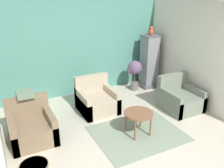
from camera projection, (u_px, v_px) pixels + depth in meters
name	position (u px, v px, depth m)	size (l,w,h in m)	color
wall_back_accent	(81.00, 48.00, 6.62)	(4.65, 0.06, 2.53)	#4C897A
wall_right	(196.00, 54.00, 6.09)	(0.06, 3.54, 2.53)	silver
area_rug	(138.00, 133.00, 5.12)	(1.76, 1.45, 0.01)	gray
coffee_table	(138.00, 115.00, 4.95)	(0.58, 0.58, 0.49)	brown
armchair_left	(32.00, 128.00, 4.84)	(0.84, 0.86, 0.80)	#7A664C
armchair_right	(180.00, 99.00, 6.05)	(0.84, 0.86, 0.80)	slate
armchair_middle	(97.00, 101.00, 5.96)	(0.84, 0.86, 0.80)	tan
birdcage	(149.00, 62.00, 7.23)	(0.54, 0.54, 1.51)	#555559
parrot	(151.00, 31.00, 6.89)	(0.12, 0.21, 0.25)	#D14C2D
potted_plant	(135.00, 70.00, 7.01)	(0.43, 0.39, 0.86)	#66605B
throw_pillow	(25.00, 94.00, 4.88)	(0.32, 0.32, 0.10)	slate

